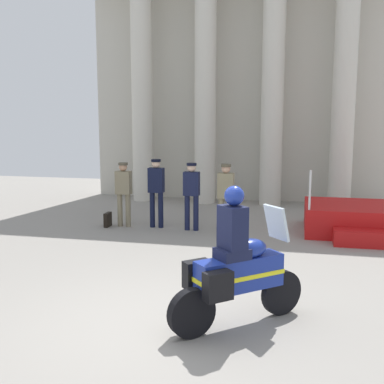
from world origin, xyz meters
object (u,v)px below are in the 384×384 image
object	(u,v)px
officer_in_row_0	(124,189)
motorcycle_with_rider	(235,269)
officer_in_row_2	(192,191)
officer_in_row_3	(226,192)
reviewing_stand	(363,220)
officer_in_row_1	(156,187)
briefcase_on_ground	(108,220)

from	to	relation	value
officer_in_row_0	motorcycle_with_rider	xyz separation A→B (m)	(3.52, -5.23, -0.17)
officer_in_row_2	officer_in_row_3	world-z (taller)	officer_in_row_2
motorcycle_with_rider	reviewing_stand	bearing A→B (deg)	26.22
reviewing_stand	officer_in_row_0	distance (m)	5.89
officer_in_row_0	officer_in_row_1	distance (m)	0.85
officer_in_row_0	officer_in_row_2	distance (m)	1.77
motorcycle_with_rider	officer_in_row_3	bearing A→B (deg)	58.07
officer_in_row_3	officer_in_row_0	bearing A→B (deg)	-0.40
motorcycle_with_rider	briefcase_on_ground	world-z (taller)	motorcycle_with_rider
officer_in_row_2	reviewing_stand	bearing A→B (deg)	-171.35
reviewing_stand	officer_in_row_3	bearing A→B (deg)	-169.90
officer_in_row_0	officer_in_row_3	bearing A→B (deg)	179.60
reviewing_stand	officer_in_row_2	xyz separation A→B (m)	(-4.06, -0.55, 0.65)
reviewing_stand	officer_in_row_2	size ratio (longest dim) A/B	1.62
motorcycle_with_rider	officer_in_row_2	bearing A→B (deg)	66.75
officer_in_row_0	motorcycle_with_rider	bearing A→B (deg)	124.91
reviewing_stand	officer_in_row_1	distance (m)	5.06
officer_in_row_3	motorcycle_with_rider	world-z (taller)	motorcycle_with_rider
officer_in_row_1	motorcycle_with_rider	world-z (taller)	motorcycle_with_rider
officer_in_row_1	officer_in_row_3	size ratio (longest dim) A/B	1.04
officer_in_row_0	officer_in_row_3	xyz separation A→B (m)	(2.61, -0.06, 0.01)
officer_in_row_0	officer_in_row_1	xyz separation A→B (m)	(0.84, 0.07, 0.06)
officer_in_row_2	motorcycle_with_rider	bearing A→B (deg)	109.61
officer_in_row_2	briefcase_on_ground	world-z (taller)	officer_in_row_2
officer_in_row_2	officer_in_row_1	bearing A→B (deg)	-5.62
officer_in_row_0	officer_in_row_1	bearing A→B (deg)	-174.33
officer_in_row_0	officer_in_row_3	size ratio (longest dim) A/B	0.99
officer_in_row_1	officer_in_row_2	bearing A→B (deg)	174.38
reviewing_stand	officer_in_row_1	bearing A→B (deg)	-174.93
officer_in_row_3	briefcase_on_ground	xyz separation A→B (m)	(-3.01, -0.07, -0.80)
reviewing_stand	motorcycle_with_rider	distance (m)	6.21
officer_in_row_0	officer_in_row_2	size ratio (longest dim) A/B	0.98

